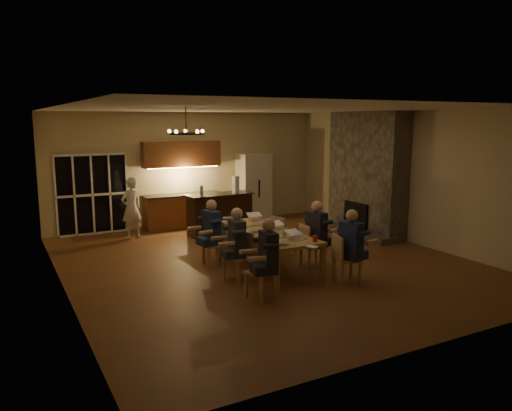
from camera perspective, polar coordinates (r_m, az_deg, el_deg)
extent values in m
plane|color=brown|center=(10.64, 1.11, -6.52)|extent=(9.00, 9.00, 0.00)
cube|color=tan|center=(14.39, -7.69, 4.16)|extent=(8.00, 0.04, 3.20)
cube|color=tan|center=(9.07, -21.63, 0.32)|extent=(0.04, 9.00, 3.20)
cube|color=tan|center=(12.74, 17.15, 3.10)|extent=(0.04, 9.00, 3.20)
cube|color=white|center=(10.21, 1.17, 11.10)|extent=(8.00, 9.00, 0.04)
cube|color=black|center=(13.71, -18.19, 1.17)|extent=(1.86, 0.08, 2.10)
cube|color=#665C50|center=(13.40, 12.55, 3.60)|extent=(0.58, 2.50, 3.20)
cube|color=beige|center=(14.90, -0.27, 2.11)|extent=(0.90, 0.68, 2.00)
cube|color=#B88849|center=(10.24, 0.99, -4.99)|extent=(1.10, 2.79, 0.75)
cube|color=black|center=(13.15, -4.17, -0.97)|extent=(1.77, 0.76, 1.08)
imported|color=silver|center=(12.96, -14.05, -0.30)|extent=(0.67, 0.55, 1.57)
torus|color=black|center=(8.60, -7.98, 8.13)|extent=(0.62, 0.62, 0.03)
cylinder|color=white|center=(9.74, 1.95, -3.18)|extent=(0.08, 0.08, 0.10)
cylinder|color=white|center=(10.62, 0.45, -2.10)|extent=(0.07, 0.07, 0.10)
cylinder|color=white|center=(10.66, -2.88, -2.06)|extent=(0.08, 0.08, 0.10)
cylinder|color=red|center=(9.33, 6.75, -3.76)|extent=(0.09, 0.09, 0.12)
cylinder|color=red|center=(10.28, -2.09, -2.44)|extent=(0.09, 0.09, 0.12)
cylinder|color=#B2B2B7|center=(9.54, 3.24, -3.41)|extent=(0.07, 0.07, 0.12)
cylinder|color=#3F0F0C|center=(11.31, -3.19, -1.32)|extent=(0.07, 0.07, 0.12)
cylinder|color=#B2B2B7|center=(10.55, 2.01, -2.12)|extent=(0.07, 0.07, 0.12)
cylinder|color=white|center=(9.85, 4.56, -3.30)|extent=(0.25, 0.25, 0.02)
cylinder|color=white|center=(9.27, 2.20, -4.12)|extent=(0.25, 0.25, 0.02)
cylinder|color=white|center=(11.02, 1.13, -1.88)|extent=(0.22, 0.22, 0.02)
cube|color=white|center=(8.95, 6.43, -4.70)|extent=(0.21, 0.24, 0.01)
cylinder|color=#99999E|center=(12.88, -6.23, 1.75)|extent=(0.08, 0.08, 0.24)
cube|color=silver|center=(13.18, -2.33, 2.42)|extent=(0.17, 0.17, 0.44)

